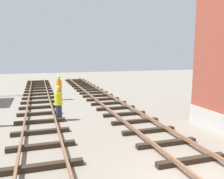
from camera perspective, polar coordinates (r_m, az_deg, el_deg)
name	(u,v)px	position (r m, az deg, el deg)	size (l,w,h in m)	color
track_worker_foreground	(59,88)	(18.46, -12.61, 0.40)	(0.40, 0.40, 1.87)	#262D4C
track_worker_distant	(59,103)	(12.76, -12.76, -3.25)	(0.40, 0.40, 1.87)	#262D4C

